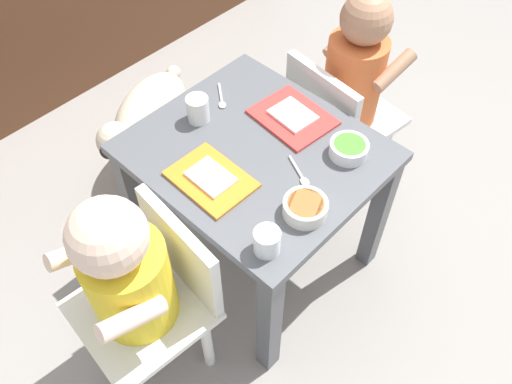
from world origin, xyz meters
The scene contains 13 objects.
ground_plane centered at (0.00, 0.00, 0.00)m, with size 7.00×7.00×0.00m, color gray.
dining_table centered at (0.00, 0.00, 0.38)m, with size 0.51×0.57×0.47m.
seated_child_left centered at (-0.42, -0.04, 0.43)m, with size 0.31×0.31×0.67m.
seated_child_right centered at (0.41, 0.02, 0.43)m, with size 0.31×0.31×0.69m.
dog centered at (0.04, 0.53, 0.21)m, with size 0.44×0.29×0.32m.
food_tray_left centered at (-0.14, 0.01, 0.48)m, with size 0.14×0.19×0.02m.
food_tray_right centered at (0.14, 0.01, 0.48)m, with size 0.17×0.21×0.02m.
water_cup_left centered at (-0.19, -0.21, 0.50)m, with size 0.06×0.06×0.06m.
water_cup_right centered at (-0.02, 0.18, 0.50)m, with size 0.06×0.06×0.07m.
cereal_bowl_left_side centered at (-0.07, -0.21, 0.49)m, with size 0.10×0.10×0.04m.
veggie_bowl_near centered at (0.14, -0.17, 0.49)m, with size 0.09×0.09×0.03m.
spoon_by_left_tray centered at (0.01, -0.13, 0.47)m, with size 0.05×0.10×0.01m.
spoon_by_right_tray centered at (0.07, 0.19, 0.47)m, with size 0.07×0.09×0.01m.
Camera 1 is at (-0.64, -0.60, 1.39)m, focal length 36.82 mm.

